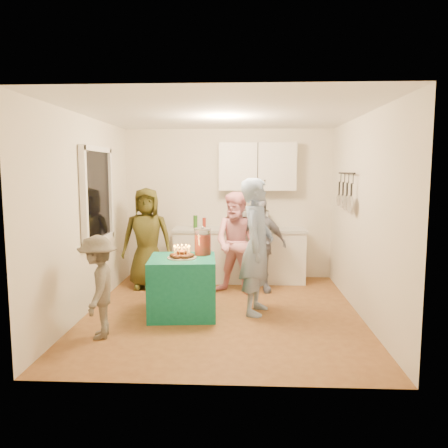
{
  "coord_description": "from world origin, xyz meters",
  "views": [
    {
      "loc": [
        0.28,
        -5.66,
        1.9
      ],
      "look_at": [
        0.0,
        0.35,
        1.15
      ],
      "focal_mm": 35.0,
      "sensor_mm": 36.0,
      "label": 1
    }
  ],
  "objects_px": {
    "microwave": "(253,220)",
    "child_near_left": "(98,287)",
    "punch_jar": "(203,242)",
    "man_birthday": "(257,246)",
    "woman_back_center": "(238,243)",
    "party_table": "(183,286)",
    "counter": "(239,256)",
    "woman_back_left": "(147,238)",
    "woman_back_right": "(259,245)"
  },
  "relations": [
    {
      "from": "counter",
      "to": "woman_back_left",
      "type": "xyz_separation_m",
      "value": [
        -1.48,
        -0.51,
        0.38
      ]
    },
    {
      "from": "counter",
      "to": "woman_back_right",
      "type": "distance_m",
      "value": 0.78
    },
    {
      "from": "counter",
      "to": "party_table",
      "type": "xyz_separation_m",
      "value": [
        -0.72,
        -1.8,
        -0.05
      ]
    },
    {
      "from": "punch_jar",
      "to": "woman_back_center",
      "type": "relative_size",
      "value": 0.22
    },
    {
      "from": "counter",
      "to": "woman_back_center",
      "type": "distance_m",
      "value": 0.86
    },
    {
      "from": "punch_jar",
      "to": "woman_back_right",
      "type": "height_order",
      "value": "woman_back_right"
    },
    {
      "from": "punch_jar",
      "to": "woman_back_center",
      "type": "height_order",
      "value": "woman_back_center"
    },
    {
      "from": "counter",
      "to": "punch_jar",
      "type": "distance_m",
      "value": 1.73
    },
    {
      "from": "counter",
      "to": "party_table",
      "type": "distance_m",
      "value": 1.94
    },
    {
      "from": "microwave",
      "to": "woman_back_center",
      "type": "xyz_separation_m",
      "value": [
        -0.24,
        -0.78,
        -0.27
      ]
    },
    {
      "from": "punch_jar",
      "to": "woman_back_left",
      "type": "height_order",
      "value": "woman_back_left"
    },
    {
      "from": "woman_back_left",
      "to": "child_near_left",
      "type": "distance_m",
      "value": 2.14
    },
    {
      "from": "man_birthday",
      "to": "woman_back_right",
      "type": "relative_size",
      "value": 1.21
    },
    {
      "from": "microwave",
      "to": "punch_jar",
      "type": "relative_size",
      "value": 1.57
    },
    {
      "from": "woman_back_right",
      "to": "party_table",
      "type": "bearing_deg",
      "value": -141.4
    },
    {
      "from": "microwave",
      "to": "man_birthday",
      "type": "relative_size",
      "value": 0.3
    },
    {
      "from": "microwave",
      "to": "child_near_left",
      "type": "distance_m",
      "value": 3.22
    },
    {
      "from": "man_birthday",
      "to": "counter",
      "type": "bearing_deg",
      "value": 21.48
    },
    {
      "from": "counter",
      "to": "man_birthday",
      "type": "bearing_deg",
      "value": -81.59
    },
    {
      "from": "microwave",
      "to": "child_near_left",
      "type": "bearing_deg",
      "value": -121.59
    },
    {
      "from": "woman_back_left",
      "to": "woman_back_right",
      "type": "distance_m",
      "value": 1.79
    },
    {
      "from": "party_table",
      "to": "man_birthday",
      "type": "distance_m",
      "value": 1.11
    },
    {
      "from": "party_table",
      "to": "woman_back_right",
      "type": "relative_size",
      "value": 0.58
    },
    {
      "from": "punch_jar",
      "to": "woman_back_left",
      "type": "bearing_deg",
      "value": 132.79
    },
    {
      "from": "woman_back_left",
      "to": "party_table",
      "type": "bearing_deg",
      "value": -64.25
    },
    {
      "from": "microwave",
      "to": "woman_back_left",
      "type": "relative_size",
      "value": 0.33
    },
    {
      "from": "microwave",
      "to": "woman_back_center",
      "type": "height_order",
      "value": "woman_back_center"
    },
    {
      "from": "microwave",
      "to": "woman_back_right",
      "type": "height_order",
      "value": "woman_back_right"
    },
    {
      "from": "child_near_left",
      "to": "woman_back_left",
      "type": "bearing_deg",
      "value": 167.35
    },
    {
      "from": "party_table",
      "to": "woman_back_left",
      "type": "bearing_deg",
      "value": 120.24
    },
    {
      "from": "child_near_left",
      "to": "microwave",
      "type": "bearing_deg",
      "value": 135.42
    },
    {
      "from": "counter",
      "to": "microwave",
      "type": "distance_m",
      "value": 0.67
    },
    {
      "from": "woman_back_right",
      "to": "child_near_left",
      "type": "bearing_deg",
      "value": -142.87
    },
    {
      "from": "punch_jar",
      "to": "child_near_left",
      "type": "height_order",
      "value": "child_near_left"
    },
    {
      "from": "man_birthday",
      "to": "woman_back_left",
      "type": "distance_m",
      "value": 2.09
    },
    {
      "from": "party_table",
      "to": "child_near_left",
      "type": "xyz_separation_m",
      "value": [
        -0.84,
        -0.83,
        0.21
      ]
    },
    {
      "from": "party_table",
      "to": "woman_back_right",
      "type": "bearing_deg",
      "value": 48.18
    },
    {
      "from": "punch_jar",
      "to": "man_birthday",
      "type": "distance_m",
      "value": 0.73
    },
    {
      "from": "man_birthday",
      "to": "woman_back_center",
      "type": "distance_m",
      "value": 0.95
    },
    {
      "from": "woman_back_center",
      "to": "child_near_left",
      "type": "xyz_separation_m",
      "value": [
        -1.55,
        -1.85,
        -0.2
      ]
    },
    {
      "from": "woman_back_center",
      "to": "party_table",
      "type": "bearing_deg",
      "value": -106.76
    },
    {
      "from": "man_birthday",
      "to": "child_near_left",
      "type": "distance_m",
      "value": 2.07
    },
    {
      "from": "punch_jar",
      "to": "child_near_left",
      "type": "distance_m",
      "value": 1.55
    },
    {
      "from": "party_table",
      "to": "woman_back_center",
      "type": "xyz_separation_m",
      "value": [
        0.71,
        1.02,
        0.4
      ]
    },
    {
      "from": "party_table",
      "to": "woman_back_center",
      "type": "relative_size",
      "value": 0.54
    },
    {
      "from": "microwave",
      "to": "child_near_left",
      "type": "relative_size",
      "value": 0.45
    },
    {
      "from": "counter",
      "to": "man_birthday",
      "type": "xyz_separation_m",
      "value": [
        0.25,
        -1.69,
        0.47
      ]
    },
    {
      "from": "party_table",
      "to": "child_near_left",
      "type": "height_order",
      "value": "child_near_left"
    },
    {
      "from": "woman_back_left",
      "to": "woman_back_right",
      "type": "relative_size",
      "value": 1.1
    },
    {
      "from": "party_table",
      "to": "counter",
      "type": "bearing_deg",
      "value": 68.13
    }
  ]
}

